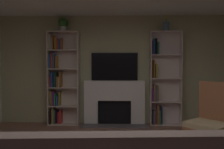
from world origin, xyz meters
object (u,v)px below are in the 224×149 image
Objects in this scene: potted_plant at (63,24)px; fireplace at (114,101)px; vase_with_flowers at (166,26)px; armchair at (212,118)px; bookshelf_left at (60,80)px; bookshelf_right at (161,82)px; tv at (114,67)px.

fireplace is at bearing 1.92° from potted_plant.
armchair is (0.39, -1.88, -1.78)m from vase_with_flowers.
armchair is (2.86, -1.88, -1.85)m from potted_plant.
bookshelf_left is 6.96× the size of potted_plant.
vase_with_flowers is at bearing 101.79° from armchair.
bookshelf_left and bookshelf_right have the same top height.
potted_plant is at bearing -178.58° from bookshelf_right.
fireplace is 4.15× the size of vase_with_flowers.
bookshelf_right is at bearing -3.06° from tv.
vase_with_flowers is at bearing -33.15° from bookshelf_right.
armchair is at bearing -33.33° from potted_plant.
bookshelf_left is (-1.34, -0.00, 0.53)m from fireplace.
tv is 0.50× the size of bookshelf_left.
potted_plant is at bearing -174.44° from tv.
bookshelf_left is at bearing 179.16° from vase_with_flowers.
bookshelf_right reaches higher than fireplace.
tv is at bearing 174.43° from vase_with_flowers.
tv is (0.00, 0.08, 0.85)m from fireplace.
vase_with_flowers is 2.62m from armchair.
bookshelf_left is at bearing 147.07° from armchair.
fireplace is 4.85× the size of potted_plant.
vase_with_flowers is (1.23, -0.04, 1.81)m from fireplace.
tv is at bearing 129.10° from armchair.
bookshelf_right is at bearing 0.50° from bookshelf_left.
potted_plant is at bearing -20.18° from bookshelf_left.
tv is at bearing 5.56° from potted_plant.
tv is at bearing 90.00° from fireplace.
bookshelf_right reaches higher than tv.
vase_with_flowers is (2.57, -0.04, 1.29)m from bookshelf_left.
bookshelf_left is (-1.34, -0.08, -0.32)m from tv.
fireplace is 2.25m from potted_plant.
potted_plant is (-1.23, -0.12, 1.03)m from tv.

